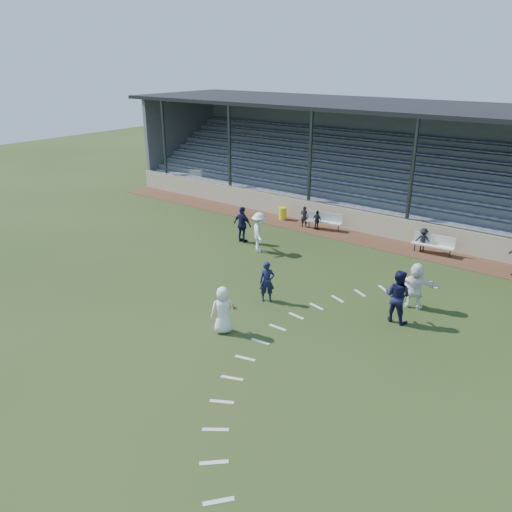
% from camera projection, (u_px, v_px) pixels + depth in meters
% --- Properties ---
extents(ground, '(90.00, 90.00, 0.00)m').
position_uv_depth(ground, '(218.00, 306.00, 19.53)').
color(ground, '#283917').
rests_on(ground, ground).
extents(cinder_track, '(34.00, 2.00, 0.02)m').
position_uv_depth(cinder_track, '(344.00, 235.00, 27.32)').
color(cinder_track, '#4E2D1F').
rests_on(cinder_track, ground).
extents(retaining_wall, '(34.00, 0.18, 1.20)m').
position_uv_depth(retaining_wall, '(353.00, 220.00, 27.89)').
color(retaining_wall, '#C1B394').
rests_on(retaining_wall, ground).
extents(bench_left, '(2.04, 0.88, 0.95)m').
position_uv_depth(bench_left, '(325.00, 219.00, 28.02)').
color(bench_left, silver).
rests_on(bench_left, cinder_track).
extents(bench_right, '(2.03, 0.62, 0.95)m').
position_uv_depth(bench_right, '(434.00, 242.00, 24.52)').
color(bench_right, silver).
rests_on(bench_right, cinder_track).
extents(trash_bin, '(0.46, 0.46, 0.73)m').
position_uv_depth(trash_bin, '(283.00, 213.00, 29.79)').
color(trash_bin, yellow).
rests_on(trash_bin, cinder_track).
extents(football, '(0.20, 0.20, 0.20)m').
position_uv_depth(football, '(231.00, 305.00, 19.33)').
color(football, '#E84D0D').
rests_on(football, ground).
extents(player_white_lead, '(0.98, 0.97, 1.71)m').
position_uv_depth(player_white_lead, '(223.00, 310.00, 17.37)').
color(player_white_lead, white).
rests_on(player_white_lead, ground).
extents(player_navy_lead, '(0.71, 0.69, 1.65)m').
position_uv_depth(player_navy_lead, '(267.00, 282.00, 19.64)').
color(player_navy_lead, '#131536').
rests_on(player_navy_lead, ground).
extents(player_navy_mid, '(1.01, 0.81, 2.00)m').
position_uv_depth(player_navy_mid, '(397.00, 296.00, 18.06)').
color(player_navy_mid, '#131536').
rests_on(player_navy_mid, ground).
extents(player_white_wing, '(1.40, 1.46, 1.99)m').
position_uv_depth(player_white_wing, '(259.00, 232.00, 24.70)').
color(player_white_wing, white).
rests_on(player_white_wing, ground).
extents(player_navy_wing, '(1.13, 0.50, 1.91)m').
position_uv_depth(player_navy_wing, '(243.00, 225.00, 25.95)').
color(player_navy_wing, '#131536').
rests_on(player_navy_wing, ground).
extents(player_white_back, '(1.78, 0.87, 1.84)m').
position_uv_depth(player_white_back, '(416.00, 286.00, 19.08)').
color(player_white_back, white).
rests_on(player_white_back, ground).
extents(sub_left_near, '(0.51, 0.41, 1.22)m').
position_uv_depth(sub_left_near, '(304.00, 217.00, 28.37)').
color(sub_left_near, black).
rests_on(sub_left_near, cinder_track).
extents(sub_left_far, '(0.69, 0.43, 1.10)m').
position_uv_depth(sub_left_far, '(317.00, 220.00, 27.92)').
color(sub_left_far, black).
rests_on(sub_left_far, cinder_track).
extents(sub_right, '(0.85, 0.62, 1.19)m').
position_uv_depth(sub_right, '(423.00, 240.00, 24.81)').
color(sub_right, black).
rests_on(sub_right, cinder_track).
extents(grandstand, '(34.60, 9.00, 6.61)m').
position_uv_depth(grandstand, '(390.00, 177.00, 30.79)').
color(grandstand, slate).
rests_on(grandstand, ground).
extents(penalty_arc, '(3.89, 14.63, 0.01)m').
position_uv_depth(penalty_arc, '(308.00, 339.00, 17.22)').
color(penalty_arc, silver).
rests_on(penalty_arc, ground).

